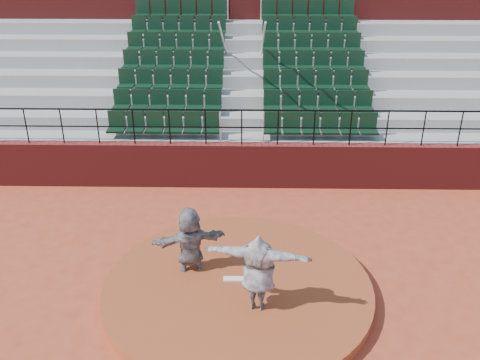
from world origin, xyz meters
name	(u,v)px	position (x,y,z in m)	size (l,w,h in m)	color
ground	(238,294)	(0.00, 0.00, 0.00)	(90.00, 90.00, 0.00)	#AE4427
pitchers_mound	(238,289)	(0.00, 0.00, 0.12)	(5.50, 5.50, 0.25)	#994422
pitching_rubber	(238,279)	(0.00, 0.15, 0.27)	(0.60, 0.15, 0.03)	white
boundary_wall	(242,165)	(0.00, 5.00, 0.65)	(24.00, 0.30, 1.30)	maroon
wall_railing	(242,120)	(0.00, 5.00, 2.03)	(24.04, 0.05, 1.03)	black
seating_deck	(243,100)	(0.00, 8.65, 1.44)	(24.00, 5.97, 4.63)	#969691
press_box_facade	(245,17)	(0.00, 12.60, 3.55)	(24.00, 3.00, 7.10)	maroon
pitcher	(258,272)	(0.40, -0.69, 1.05)	(1.97, 0.54, 1.61)	black
fielder	(190,244)	(-1.01, 0.54, 0.85)	(1.57, 0.50, 1.69)	black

